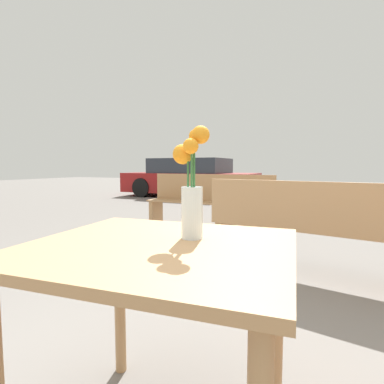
{
  "coord_description": "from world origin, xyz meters",
  "views": [
    {
      "loc": [
        0.47,
        -0.82,
        0.97
      ],
      "look_at": [
        0.07,
        0.1,
        0.88
      ],
      "focal_mm": 28.0,
      "sensor_mm": 36.0,
      "label": 1
    }
  ],
  "objects_px": {
    "table_front": "(160,278)",
    "flower_vase": "(192,190)",
    "parked_car": "(191,178)",
    "bench_middle": "(210,200)",
    "bench_near": "(303,226)"
  },
  "relations": [
    {
      "from": "flower_vase",
      "to": "bench_near",
      "type": "relative_size",
      "value": 0.22
    },
    {
      "from": "flower_vase",
      "to": "bench_near",
      "type": "height_order",
      "value": "flower_vase"
    },
    {
      "from": "bench_middle",
      "to": "parked_car",
      "type": "distance_m",
      "value": 5.27
    },
    {
      "from": "parked_car",
      "to": "bench_middle",
      "type": "bearing_deg",
      "value": -63.12
    },
    {
      "from": "bench_middle",
      "to": "table_front",
      "type": "bearing_deg",
      "value": -72.44
    },
    {
      "from": "bench_near",
      "to": "bench_middle",
      "type": "relative_size",
      "value": 0.89
    },
    {
      "from": "bench_near",
      "to": "parked_car",
      "type": "bearing_deg",
      "value": 121.31
    },
    {
      "from": "table_front",
      "to": "flower_vase",
      "type": "height_order",
      "value": "flower_vase"
    },
    {
      "from": "bench_middle",
      "to": "parked_car",
      "type": "xyz_separation_m",
      "value": [
        -2.38,
        4.7,
        0.11
      ]
    },
    {
      "from": "flower_vase",
      "to": "bench_middle",
      "type": "relative_size",
      "value": 0.2
    },
    {
      "from": "bench_middle",
      "to": "flower_vase",
      "type": "bearing_deg",
      "value": -70.85
    },
    {
      "from": "table_front",
      "to": "flower_vase",
      "type": "xyz_separation_m",
      "value": [
        0.07,
        0.11,
        0.28
      ]
    },
    {
      "from": "table_front",
      "to": "flower_vase",
      "type": "distance_m",
      "value": 0.31
    },
    {
      "from": "flower_vase",
      "to": "bench_middle",
      "type": "xyz_separation_m",
      "value": [
        -1.13,
        3.24,
        -0.42
      ]
    },
    {
      "from": "bench_near",
      "to": "table_front",
      "type": "bearing_deg",
      "value": -100.37
    }
  ]
}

